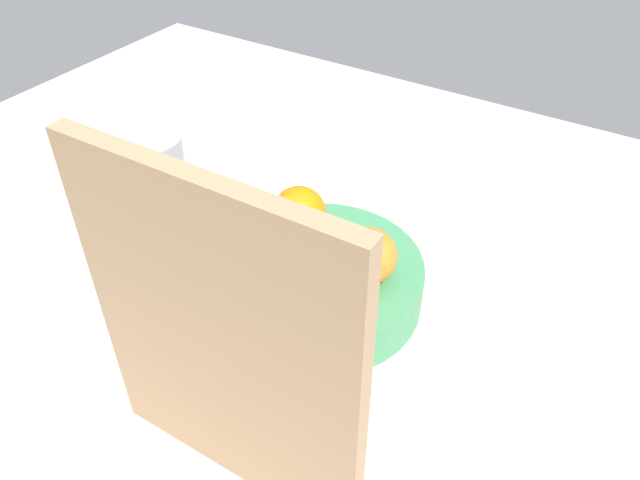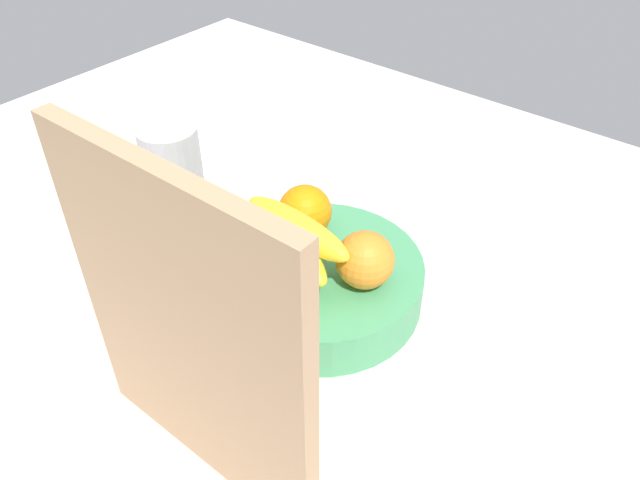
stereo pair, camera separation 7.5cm
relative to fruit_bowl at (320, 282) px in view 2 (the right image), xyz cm
name	(u,v)px [view 2 (the right image)]	position (x,y,z in cm)	size (l,w,h in cm)	color
ground_plane	(329,327)	(-3.45, 2.29, -4.54)	(180.00, 140.00, 3.00)	silver
fruit_bowl	(320,282)	(0.00, 0.00, 0.00)	(27.00, 27.00, 6.08)	#459661
orange_front_left	(365,260)	(-6.36, -0.82, 6.66)	(7.23, 7.23, 7.23)	orange
orange_front_right	(305,211)	(5.67, -3.81, 6.66)	(7.23, 7.23, 7.23)	orange
orange_center	(285,271)	(-0.22, 6.85, 6.66)	(7.23, 7.23, 7.23)	orange
banana_bunch	(295,243)	(1.92, 2.60, 7.24)	(17.60, 14.75, 8.40)	yellow
cutting_board	(188,340)	(-5.95, 25.70, 14.96)	(28.00, 1.80, 36.00)	tan
thermos_tumbler	(175,180)	(26.41, 1.05, 5.48)	(8.51, 8.51, 17.04)	#B0AFB5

